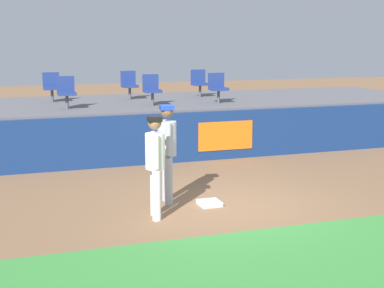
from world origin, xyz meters
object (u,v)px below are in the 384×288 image
object	(u,v)px
seat_front_center	(152,88)
seat_front_left	(66,91)
seat_back_center	(129,83)
seat_front_right	(218,86)
player_runner_visitor	(167,147)
seat_back_right	(199,82)
first_base	(209,203)
seat_back_left	(52,85)
player_fielder_home	(155,160)

from	to	relation	value
seat_front_center	seat_front_left	distance (m)	2.28
seat_back_center	seat_front_center	world-z (taller)	same
seat_front_right	seat_back_center	bearing A→B (deg)	139.86
seat_back_center	player_runner_visitor	bearing A→B (deg)	-97.15
seat_front_right	seat_front_left	distance (m)	4.21
seat_back_center	seat_back_right	distance (m)	2.23
first_base	player_runner_visitor	distance (m)	1.33
seat_back_left	seat_back_center	bearing A→B (deg)	-0.00
seat_back_center	seat_front_left	size ratio (longest dim) A/B	1.00
player_fielder_home	seat_back_left	distance (m)	7.62
player_runner_visitor	seat_front_center	bearing A→B (deg)	176.30
seat_front_right	seat_back_left	bearing A→B (deg)	157.77
seat_front_center	seat_front_right	bearing A→B (deg)	0.01
seat_back_center	seat_back_right	size ratio (longest dim) A/B	1.00
seat_front_center	seat_back_left	world-z (taller)	same
player_runner_visitor	seat_front_right	size ratio (longest dim) A/B	2.24
player_runner_visitor	seat_front_right	distance (m)	5.79
player_fielder_home	seat_back_center	bearing A→B (deg)	179.49
seat_front_right	seat_front_left	xyz separation A→B (m)	(-4.21, -0.00, -0.00)
player_fielder_home	seat_front_right	distance (m)	6.71
player_runner_visitor	seat_front_right	bearing A→B (deg)	157.20
player_runner_visitor	seat_back_center	xyz separation A→B (m)	(0.84, 6.72, 0.68)
seat_front_right	seat_back_left	size ratio (longest dim) A/B	1.00
player_fielder_home	seat_back_center	xyz separation A→B (m)	(1.29, 7.52, 0.73)
seat_front_left	seat_front_right	bearing A→B (deg)	0.00
player_fielder_home	seat_front_right	size ratio (longest dim) A/B	2.13
player_runner_visitor	player_fielder_home	bearing A→B (deg)	-20.97
seat_back_right	seat_front_center	size ratio (longest dim) A/B	1.00
first_base	seat_back_right	xyz separation A→B (m)	(2.38, 7.14, 1.73)
seat_back_center	seat_front_center	bearing A→B (deg)	-83.35
seat_front_right	seat_back_right	bearing A→B (deg)	86.81
first_base	player_runner_visitor	size ratio (longest dim) A/B	0.21
first_base	seat_back_center	xyz separation A→B (m)	(0.14, 7.14, 1.73)
seat_front_right	seat_front_left	size ratio (longest dim) A/B	1.00
first_base	seat_front_left	bearing A→B (deg)	109.90
first_base	seat_front_center	world-z (taller)	seat_front_center
seat_back_left	seat_front_left	bearing A→B (deg)	-83.85
player_fielder_home	seat_front_center	size ratio (longest dim) A/B	2.13
seat_front_center	seat_back_left	bearing A→B (deg)	144.01
seat_back_center	seat_front_right	size ratio (longest dim) A/B	1.00
player_fielder_home	seat_back_center	distance (m)	7.67
player_runner_visitor	seat_back_center	world-z (taller)	seat_back_center
seat_front_left	seat_front_center	bearing A→B (deg)	-0.00
player_runner_visitor	seat_back_left	distance (m)	6.90
seat_back_center	seat_front_left	distance (m)	2.75
first_base	seat_back_center	bearing A→B (deg)	88.86
first_base	seat_front_right	world-z (taller)	seat_front_right
player_fielder_home	seat_front_right	bearing A→B (deg)	158.33
first_base	seat_front_right	distance (m)	6.06
seat_front_center	seat_front_left	size ratio (longest dim) A/B	1.00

